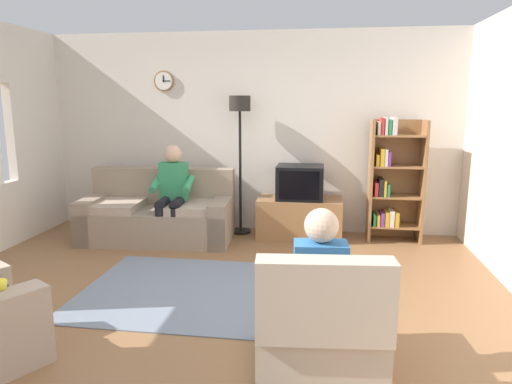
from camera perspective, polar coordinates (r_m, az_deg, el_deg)
The scene contains 11 objects.
ground_plane at distance 4.27m, azimuth -6.34°, elevation -13.64°, with size 12.00×12.00×0.00m, color #8C603D.
back_wall_assembly at distance 6.50m, azimuth -0.64°, elevation 7.29°, with size 6.20×0.17×2.70m.
couch at distance 6.18m, azimuth -11.88°, elevation -2.91°, with size 1.95×0.99×0.90m.
tv_stand at distance 6.20m, azimuth 5.35°, elevation -3.16°, with size 1.10×0.56×0.52m.
tv at distance 6.07m, azimuth 5.42°, elevation 1.20°, with size 0.60×0.49×0.44m.
bookshelf at distance 6.21m, azimuth 16.28°, elevation 1.54°, with size 0.68×0.36×1.58m.
floor_lamp at distance 6.21m, azimuth -1.98°, elevation 8.02°, with size 0.28×0.28×1.85m.
armchair_near_bookshelf at distance 3.24m, azimuth 7.66°, elevation -16.50°, with size 0.88×0.95×0.90m.
area_rug at distance 4.57m, azimuth -6.98°, elevation -11.91°, with size 2.20×1.70×0.01m, color slate.
person_on_couch at distance 5.92m, azimuth -10.24°, elevation 0.36°, with size 0.53×0.55×1.24m.
person_in_right_armchair at distance 3.19m, azimuth 7.68°, elevation -10.72°, with size 0.54×0.56×1.12m.
Camera 1 is at (1.02, -3.75, 1.79)m, focal length 32.69 mm.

